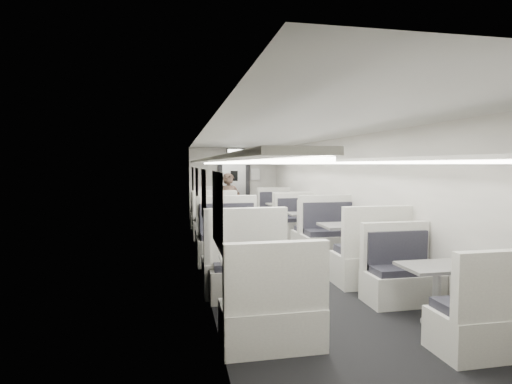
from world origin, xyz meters
name	(u,v)px	position (x,y,z in m)	size (l,w,h in m)	color
room	(277,197)	(0.00, 0.00, 1.20)	(3.24, 12.24, 2.64)	black
booth_left_a	(211,217)	(-1.00, 3.29, 0.40)	(1.09, 2.22, 1.19)	beige
booth_left_b	(218,227)	(-1.00, 1.53, 0.40)	(1.09, 2.21, 1.18)	beige
booth_left_c	(235,251)	(-1.00, -1.11, 0.42)	(1.15, 2.33, 1.25)	beige
booth_left_d	(257,287)	(-1.00, -2.95, 0.37)	(1.02, 2.08, 1.11)	beige
booth_right_a	(282,216)	(1.00, 3.28, 0.38)	(1.05, 2.12, 1.14)	beige
booth_right_b	(307,228)	(1.00, 1.14, 0.38)	(1.03, 2.10, 1.12)	beige
booth_right_c	(348,247)	(1.00, -1.12, 0.41)	(1.14, 2.30, 1.23)	beige
booth_right_d	(437,294)	(1.00, -3.53, 0.35)	(0.98, 1.98, 1.06)	beige
passenger	(230,204)	(-0.58, 2.70, 0.81)	(0.59, 0.39, 1.62)	black
window_a	(193,182)	(-1.49, 3.40, 1.35)	(0.02, 1.18, 0.84)	black
window_b	(197,187)	(-1.49, 1.20, 1.35)	(0.02, 1.18, 0.84)	black
window_c	(204,195)	(-1.49, -1.00, 1.35)	(0.02, 1.18, 0.84)	black
window_d	(218,210)	(-1.49, -3.20, 1.35)	(0.02, 1.18, 0.84)	black
luggage_rack_left	(214,160)	(-1.24, -0.30, 1.92)	(0.46, 10.40, 0.09)	beige
luggage_rack_right	(343,161)	(1.24, -0.30, 1.92)	(0.46, 10.40, 0.09)	beige
vestibule_door	(234,188)	(0.00, 5.93, 1.04)	(1.10, 0.13, 2.10)	black
exit_sign	(236,151)	(0.00, 5.44, 2.28)	(0.62, 0.12, 0.16)	black
wall_notice	(256,174)	(0.75, 5.92, 1.50)	(0.32, 0.02, 0.40)	white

